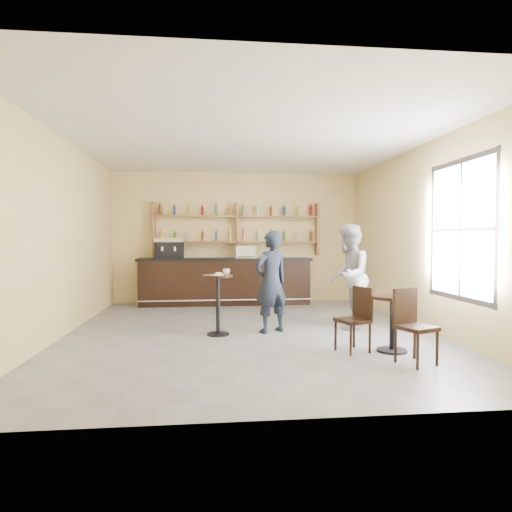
{
  "coord_description": "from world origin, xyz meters",
  "views": [
    {
      "loc": [
        -0.63,
        -7.09,
        1.56
      ],
      "look_at": [
        0.2,
        0.8,
        1.25
      ],
      "focal_mm": 30.0,
      "sensor_mm": 36.0,
      "label": 1
    }
  ],
  "objects": [
    {
      "name": "floor",
      "position": [
        0.0,
        0.0,
        0.0
      ],
      "size": [
        7.0,
        7.0,
        0.0
      ],
      "primitive_type": "plane",
      "color": "slate",
      "rests_on": "ground"
    },
    {
      "name": "ceiling",
      "position": [
        0.0,
        0.0,
        3.2
      ],
      "size": [
        7.0,
        7.0,
        0.0
      ],
      "primitive_type": "plane",
      "rotation": [
        3.14,
        0.0,
        0.0
      ],
      "color": "white",
      "rests_on": "wall_back"
    },
    {
      "name": "wall_back",
      "position": [
        0.0,
        3.5,
        1.6
      ],
      "size": [
        7.0,
        0.0,
        7.0
      ],
      "primitive_type": "plane",
      "rotation": [
        1.57,
        0.0,
        0.0
      ],
      "color": "#E1C580",
      "rests_on": "floor"
    },
    {
      "name": "wall_front",
      "position": [
        0.0,
        -3.5,
        1.6
      ],
      "size": [
        7.0,
        0.0,
        7.0
      ],
      "primitive_type": "plane",
      "rotation": [
        -1.57,
        0.0,
        0.0
      ],
      "color": "#E1C580",
      "rests_on": "floor"
    },
    {
      "name": "wall_left",
      "position": [
        -3.0,
        0.0,
        1.6
      ],
      "size": [
        0.0,
        7.0,
        7.0
      ],
      "primitive_type": "plane",
      "rotation": [
        1.57,
        0.0,
        1.57
      ],
      "color": "#E1C580",
      "rests_on": "floor"
    },
    {
      "name": "wall_right",
      "position": [
        3.0,
        0.0,
        1.6
      ],
      "size": [
        0.0,
        7.0,
        7.0
      ],
      "primitive_type": "plane",
      "rotation": [
        1.57,
        0.0,
        -1.57
      ],
      "color": "#E1C580",
      "rests_on": "floor"
    },
    {
      "name": "window_pane",
      "position": [
        2.99,
        -1.2,
        1.7
      ],
      "size": [
        0.0,
        2.0,
        2.0
      ],
      "primitive_type": "plane",
      "rotation": [
        1.57,
        0.0,
        -1.57
      ],
      "color": "white",
      "rests_on": "wall_right"
    },
    {
      "name": "window_frame",
      "position": [
        2.99,
        -1.2,
        1.7
      ],
      "size": [
        0.04,
        1.7,
        2.1
      ],
      "primitive_type": null,
      "color": "black",
      "rests_on": "wall_right"
    },
    {
      "name": "shelf_unit",
      "position": [
        0.0,
        3.37,
        1.81
      ],
      "size": [
        4.0,
        0.26,
        1.4
      ],
      "primitive_type": null,
      "color": "brown",
      "rests_on": "wall_back"
    },
    {
      "name": "liquor_bottles",
      "position": [
        0.0,
        3.37,
        1.98
      ],
      "size": [
        3.68,
        0.1,
        1.0
      ],
      "primitive_type": null,
      "color": "#8C5919",
      "rests_on": "shelf_unit"
    },
    {
      "name": "bar_counter",
      "position": [
        -0.3,
        3.15,
        0.56
      ],
      "size": [
        4.1,
        0.8,
        1.11
      ],
      "primitive_type": null,
      "color": "black",
      "rests_on": "floor"
    },
    {
      "name": "espresso_machine",
      "position": [
        -1.61,
        3.15,
        1.35
      ],
      "size": [
        0.71,
        0.49,
        0.48
      ],
      "primitive_type": null,
      "rotation": [
        0.0,
        0.0,
        0.08
      ],
      "color": "black",
      "rests_on": "bar_counter"
    },
    {
      "name": "pastry_case",
      "position": [
        0.18,
        3.15,
        1.26
      ],
      "size": [
        0.54,
        0.45,
        0.29
      ],
      "primitive_type": null,
      "rotation": [
        0.0,
        0.0,
        0.16
      ],
      "color": "silver",
      "rests_on": "bar_counter"
    },
    {
      "name": "pedestal_table",
      "position": [
        -0.52,
        -0.15,
        0.49
      ],
      "size": [
        0.57,
        0.57,
        0.98
      ],
      "primitive_type": null,
      "rotation": [
        0.0,
        0.0,
        -0.23
      ],
      "color": "black",
      "rests_on": "floor"
    },
    {
      "name": "napkin",
      "position": [
        -0.52,
        -0.15,
        0.98
      ],
      "size": [
        0.22,
        0.22,
        0.0
      ],
      "primitive_type": "cube",
      "rotation": [
        0.0,
        0.0,
        0.43
      ],
      "color": "white",
      "rests_on": "pedestal_table"
    },
    {
      "name": "donut",
      "position": [
        -0.51,
        -0.16,
        1.01
      ],
      "size": [
        0.11,
        0.11,
        0.04
      ],
      "primitive_type": "torus",
      "rotation": [
        0.0,
        0.0,
        -0.03
      ],
      "color": "#D2914D",
      "rests_on": "napkin"
    },
    {
      "name": "cup_pedestal",
      "position": [
        -0.38,
        -0.05,
        1.03
      ],
      "size": [
        0.14,
        0.14,
        0.09
      ],
      "primitive_type": "imported",
      "rotation": [
        0.0,
        0.0,
        0.23
      ],
      "color": "white",
      "rests_on": "pedestal_table"
    },
    {
      "name": "man_main",
      "position": [
        0.37,
        -0.04,
        0.85
      ],
      "size": [
        0.74,
        0.64,
        1.7
      ],
      "primitive_type": "imported",
      "rotation": [
        0.0,
        0.0,
        3.61
      ],
      "color": "black",
      "rests_on": "floor"
    },
    {
      "name": "cafe_table",
      "position": [
        1.87,
        -1.44,
        0.39
      ],
      "size": [
        0.76,
        0.76,
        0.78
      ],
      "primitive_type": null,
      "rotation": [
        0.0,
        0.0,
        0.27
      ],
      "color": "black",
      "rests_on": "floor"
    },
    {
      "name": "cup_cafe",
      "position": [
        1.92,
        -1.44,
        0.83
      ],
      "size": [
        0.14,
        0.14,
        0.1
      ],
      "primitive_type": "imported",
      "rotation": [
        0.0,
        0.0,
        0.41
      ],
      "color": "white",
      "rests_on": "cafe_table"
    },
    {
      "name": "chair_west",
      "position": [
        1.32,
        -1.39,
        0.45
      ],
      "size": [
        0.5,
        0.5,
        0.9
      ],
      "primitive_type": null,
      "rotation": [
        0.0,
        0.0,
        -1.2
      ],
      "color": "black",
      "rests_on": "floor"
    },
    {
      "name": "chair_south",
      "position": [
        1.92,
        -2.04,
        0.47
      ],
      "size": [
        0.53,
        0.53,
        0.94
      ],
      "primitive_type": null,
      "rotation": [
        0.0,
        0.0,
        0.4
      ],
      "color": "black",
      "rests_on": "floor"
    },
    {
      "name": "patron_second",
      "position": [
        1.77,
        0.17,
        0.91
      ],
      "size": [
        1.01,
        1.1,
        1.83
      ],
      "primitive_type": "imported",
      "rotation": [
        0.0,
        0.0,
        -2.02
      ],
      "color": "gray",
      "rests_on": "floor"
    }
  ]
}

